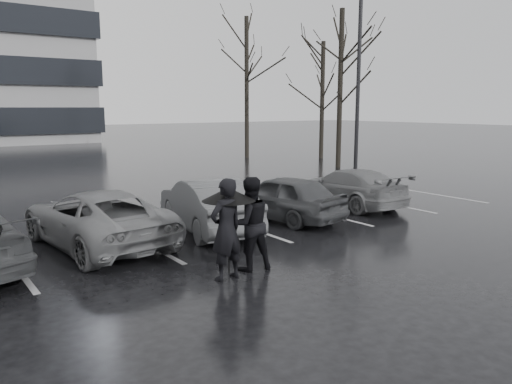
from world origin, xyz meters
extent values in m
plane|color=black|center=(0.00, 0.00, 0.00)|extent=(160.00, 160.00, 0.00)
imported|color=black|center=(1.93, 2.05, 0.64)|extent=(2.17, 3.97, 1.28)
imported|color=#303133|center=(-0.40, 2.19, 0.68)|extent=(2.15, 4.31, 1.36)
imported|color=#4E4E51|center=(-3.16, 2.44, 0.64)|extent=(2.57, 4.80, 1.28)
imported|color=#4E4E51|center=(4.88, 2.37, 0.60)|extent=(1.87, 4.21, 1.20)
imported|color=black|center=(-1.97, -1.21, 0.94)|extent=(0.74, 0.53, 1.88)
imported|color=black|center=(-1.30, -0.98, 0.91)|extent=(1.00, 0.84, 1.82)
cylinder|color=black|center=(-1.77, -0.98, 0.72)|extent=(0.02, 0.02, 1.45)
cone|color=black|center=(-1.77, -0.98, 1.54)|extent=(1.00, 1.00, 0.25)
sphere|color=black|center=(-1.77, -0.98, 1.67)|extent=(0.05, 0.05, 0.05)
cylinder|color=gray|center=(9.88, 6.78, 0.11)|extent=(0.54, 0.54, 0.21)
cylinder|color=black|center=(9.88, 6.78, 4.82)|extent=(0.17, 0.17, 9.64)
cube|color=#ABABAD|center=(-5.00, 2.50, 0.00)|extent=(0.12, 5.00, 0.00)
cube|color=#ABABAD|center=(-2.20, 2.50, 0.00)|extent=(0.12, 5.00, 0.00)
cube|color=#ABABAD|center=(0.60, 2.50, 0.00)|extent=(0.12, 5.00, 0.00)
cube|color=#ABABAD|center=(3.40, 2.50, 0.00)|extent=(0.12, 5.00, 0.00)
cube|color=#ABABAD|center=(6.20, 2.50, 0.00)|extent=(0.12, 5.00, 0.00)
cube|color=#ABABAD|center=(9.00, 2.50, 0.00)|extent=(0.12, 5.00, 0.00)
cylinder|color=black|center=(12.00, 10.00, 4.00)|extent=(0.26, 0.26, 8.00)
cylinder|color=black|center=(14.50, 14.00, 3.50)|extent=(0.26, 0.26, 7.00)
cylinder|color=black|center=(11.00, 17.00, 4.25)|extent=(0.26, 0.26, 8.50)
camera|label=1|loc=(-6.65, -8.69, 3.14)|focal=35.00mm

